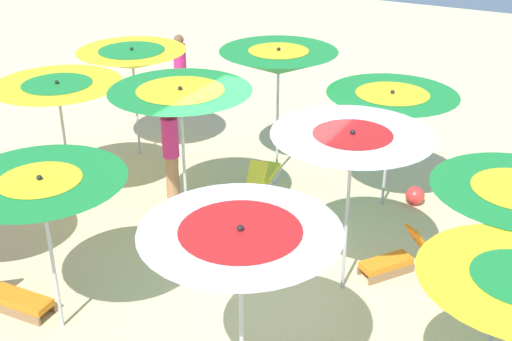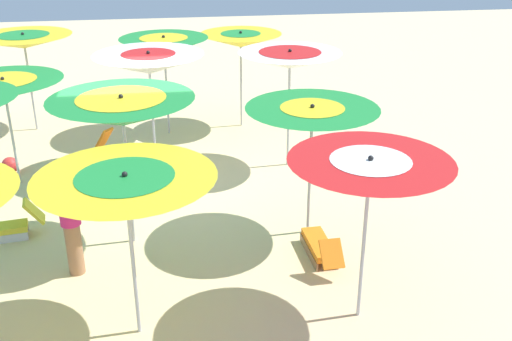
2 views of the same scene
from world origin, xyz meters
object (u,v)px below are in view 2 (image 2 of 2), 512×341
beach_umbrella_5 (312,118)px  lounger_0 (8,226)px  beach_umbrella_2 (369,175)px  lounger_1 (121,152)px  beach_umbrella_11 (241,40)px  beachgoer_0 (70,217)px  beach_umbrella_7 (149,64)px  beach_umbrella_8 (290,60)px  beach_umbrella_9 (24,41)px  lounger_2 (321,247)px  beach_ball (10,165)px  beach_umbrella_10 (164,46)px  beach_umbrella_4 (122,111)px  beach_umbrella_6 (4,89)px  beach_umbrella_1 (126,188)px

beach_umbrella_5 → lounger_0: beach_umbrella_5 is taller
beach_umbrella_2 → lounger_1: (-3.49, 5.92, -1.89)m
beach_umbrella_11 → beachgoer_0: 7.14m
beach_umbrella_7 → beach_umbrella_11: bearing=49.1°
beach_umbrella_8 → beach_umbrella_11: size_ratio=1.06×
beach_umbrella_9 → beach_umbrella_11: size_ratio=1.01×
lounger_2 → beach_umbrella_2: bearing=-176.3°
beach_umbrella_5 → beach_ball: beach_umbrella_5 is taller
beach_umbrella_5 → lounger_2: 2.05m
beach_umbrella_5 → lounger_2: beach_umbrella_5 is taller
beach_umbrella_8 → beach_umbrella_9: bearing=151.9°
beach_umbrella_2 → beach_umbrella_10: beach_umbrella_10 is taller
beachgoer_0 → beach_umbrella_7: bearing=-100.4°
beachgoer_0 → beach_umbrella_4: bearing=-127.7°
beach_umbrella_4 → lounger_1: (-0.38, 3.46, -2.05)m
beach_umbrella_5 → beach_ball: (-5.57, 3.30, -1.89)m
beach_umbrella_6 → beach_umbrella_9: (-0.21, 3.17, 0.23)m
beach_umbrella_1 → beach_umbrella_9: 8.66m
beach_umbrella_4 → beachgoer_0: bearing=-134.7°
beach_umbrella_9 → beach_umbrella_11: (5.05, -0.45, -0.03)m
lounger_1 → beach_ball: 2.28m
beach_umbrella_2 → beach_umbrella_8: 5.25m
beach_umbrella_4 → beach_umbrella_8: beach_umbrella_4 is taller
beach_umbrella_5 → lounger_0: size_ratio=1.97×
beach_umbrella_2 → beach_umbrella_8: beach_umbrella_8 is taller
beach_umbrella_8 → beach_umbrella_11: beach_umbrella_8 is taller
beach_umbrella_6 → beach_umbrella_2: bearing=-43.1°
lounger_1 → beach_umbrella_6: bearing=-122.0°
beach_umbrella_2 → beach_umbrella_8: size_ratio=0.95×
lounger_1 → beach_umbrella_7: bearing=1.2°
lounger_0 → beach_ball: (-0.55, 2.77, -0.04)m
beach_umbrella_4 → beach_umbrella_7: beach_umbrella_4 is taller
beach_umbrella_1 → beach_umbrella_4: size_ratio=0.91×
beach_umbrella_11 → lounger_0: 7.03m
beach_umbrella_11 → beach_umbrella_6: bearing=-150.7°
beach_umbrella_6 → lounger_2: (5.31, -3.63, -1.75)m
beach_umbrella_5 → beach_umbrella_8: beach_umbrella_8 is taller
lounger_1 → lounger_2: size_ratio=0.84×
lounger_0 → lounger_2: (5.04, -1.38, -0.01)m
beach_umbrella_8 → beach_umbrella_11: 2.69m
beach_umbrella_9 → lounger_2: (5.53, -6.80, -1.98)m
beach_umbrella_2 → beach_ball: beach_umbrella_2 is taller
beach_umbrella_6 → lounger_1: size_ratio=2.00×
beach_umbrella_7 → beach_umbrella_11: 3.24m
beach_umbrella_5 → beach_umbrella_10: beach_umbrella_10 is taller
beach_umbrella_1 → lounger_1: bearing=95.2°
beach_umbrella_4 → beach_umbrella_8: (3.15, 2.79, 0.01)m
beach_umbrella_11 → lounger_2: size_ratio=1.80×
beach_umbrella_7 → beach_ball: 3.66m
beach_umbrella_1 → beach_umbrella_5: beach_umbrella_1 is taller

